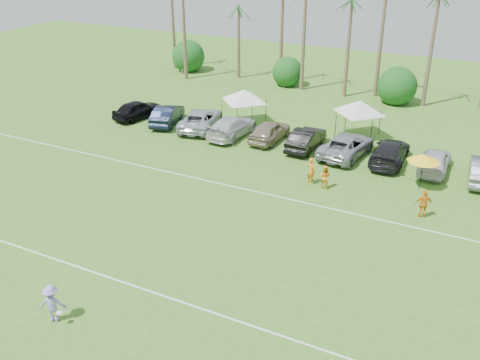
% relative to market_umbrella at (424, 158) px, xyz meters
% --- Properties ---
extents(ground, '(120.00, 120.00, 0.00)m').
position_rel_market_umbrella_xyz_m(ground, '(-11.50, -19.46, -2.22)').
color(ground, '#407121').
rests_on(ground, ground).
extents(field_lines, '(80.00, 12.10, 0.01)m').
position_rel_market_umbrella_xyz_m(field_lines, '(-11.50, -11.46, -2.21)').
color(field_lines, white).
rests_on(field_lines, ground).
extents(palm_tree_0, '(2.40, 2.40, 8.90)m').
position_rel_market_umbrella_xyz_m(palm_tree_0, '(-33.50, 18.54, 5.26)').
color(palm_tree_0, brown).
rests_on(palm_tree_0, ground).
extents(palm_tree_1, '(2.40, 2.40, 9.90)m').
position_rel_market_umbrella_xyz_m(palm_tree_1, '(-28.50, 18.54, 6.14)').
color(palm_tree_1, brown).
rests_on(palm_tree_1, ground).
extents(palm_tree_4, '(2.40, 2.40, 8.90)m').
position_rel_market_umbrella_xyz_m(palm_tree_4, '(-15.50, 18.54, 5.26)').
color(palm_tree_4, brown).
rests_on(palm_tree_4, ground).
extents(palm_tree_5, '(2.40, 2.40, 9.90)m').
position_rel_market_umbrella_xyz_m(palm_tree_5, '(-11.50, 18.54, 6.14)').
color(palm_tree_5, brown).
rests_on(palm_tree_5, ground).
extents(palm_tree_6, '(2.40, 2.40, 10.90)m').
position_rel_market_umbrella_xyz_m(palm_tree_6, '(-7.50, 18.54, 7.00)').
color(palm_tree_6, brown).
rests_on(palm_tree_6, ground).
extents(bush_tree_0, '(4.00, 4.00, 4.00)m').
position_rel_market_umbrella_xyz_m(bush_tree_0, '(-30.50, 19.54, -0.42)').
color(bush_tree_0, brown).
rests_on(bush_tree_0, ground).
extents(bush_tree_1, '(4.00, 4.00, 4.00)m').
position_rel_market_umbrella_xyz_m(bush_tree_1, '(-17.50, 19.54, -0.42)').
color(bush_tree_1, brown).
rests_on(bush_tree_1, ground).
extents(bush_tree_2, '(4.00, 4.00, 4.00)m').
position_rel_market_umbrella_xyz_m(bush_tree_2, '(-5.50, 19.54, -0.42)').
color(bush_tree_2, brown).
rests_on(bush_tree_2, ground).
extents(sideline_player_a, '(0.82, 0.69, 1.90)m').
position_rel_market_umbrella_xyz_m(sideline_player_a, '(-6.87, -2.58, -1.27)').
color(sideline_player_a, orange).
rests_on(sideline_player_a, ground).
extents(sideline_player_b, '(0.79, 0.62, 1.62)m').
position_rel_market_umbrella_xyz_m(sideline_player_b, '(-5.79, -2.82, -1.41)').
color(sideline_player_b, orange).
rests_on(sideline_player_b, ground).
extents(sideline_player_c, '(1.14, 0.72, 1.80)m').
position_rel_market_umbrella_xyz_m(sideline_player_c, '(0.84, -3.97, -1.31)').
color(sideline_player_c, orange).
rests_on(sideline_player_c, ground).
extents(canopy_tent_left, '(4.47, 4.47, 3.62)m').
position_rel_market_umbrella_xyz_m(canopy_tent_left, '(-16.28, 6.20, 0.88)').
color(canopy_tent_left, black).
rests_on(canopy_tent_left, ground).
extents(canopy_tent_right, '(4.54, 4.54, 3.67)m').
position_rel_market_umbrella_xyz_m(canopy_tent_right, '(-6.38, 7.48, 0.93)').
color(canopy_tent_right, black).
rests_on(canopy_tent_right, ground).
extents(market_umbrella, '(2.22, 2.22, 2.47)m').
position_rel_market_umbrella_xyz_m(market_umbrella, '(0.00, 0.00, 0.00)').
color(market_umbrella, black).
rests_on(market_umbrella, ground).
extents(frisbee_player, '(1.40, 1.16, 1.88)m').
position_rel_market_umbrella_xyz_m(frisbee_player, '(-12.38, -21.11, -1.28)').
color(frisbee_player, '#918DC8').
rests_on(frisbee_player, ground).
extents(parked_car_0, '(3.01, 5.21, 1.67)m').
position_rel_market_umbrella_xyz_m(parked_car_0, '(-25.63, 3.16, -1.38)').
color(parked_car_0, black).
rests_on(parked_car_0, ground).
extents(parked_car_1, '(3.07, 5.35, 1.67)m').
position_rel_market_umbrella_xyz_m(parked_car_1, '(-22.37, 3.08, -1.38)').
color(parked_car_1, black).
rests_on(parked_car_1, ground).
extents(parked_car_2, '(4.11, 6.49, 1.67)m').
position_rel_market_umbrella_xyz_m(parked_car_2, '(-19.11, 3.38, -1.38)').
color(parked_car_2, '#ACB1BA').
rests_on(parked_car_2, ground).
extents(parked_car_3, '(2.56, 5.83, 1.67)m').
position_rel_market_umbrella_xyz_m(parked_car_3, '(-15.86, 2.98, -1.38)').
color(parked_car_3, silver).
rests_on(parked_car_3, ground).
extents(parked_car_4, '(2.17, 4.97, 1.67)m').
position_rel_market_umbrella_xyz_m(parked_car_4, '(-12.60, 3.43, -1.38)').
color(parked_car_4, gray).
rests_on(parked_car_4, ground).
extents(parked_car_5, '(1.81, 5.08, 1.67)m').
position_rel_market_umbrella_xyz_m(parked_car_5, '(-9.34, 3.16, -1.38)').
color(parked_car_5, black).
rests_on(parked_car_5, ground).
extents(parked_car_6, '(3.45, 6.28, 1.67)m').
position_rel_market_umbrella_xyz_m(parked_car_6, '(-6.09, 3.21, -1.38)').
color(parked_car_6, '#8F929A').
rests_on(parked_car_6, ground).
extents(parked_car_7, '(2.52, 5.82, 1.67)m').
position_rel_market_umbrella_xyz_m(parked_car_7, '(-2.83, 3.44, -1.38)').
color(parked_car_7, black).
rests_on(parked_car_7, ground).
extents(parked_car_8, '(1.97, 4.90, 1.67)m').
position_rel_market_umbrella_xyz_m(parked_car_8, '(0.43, 3.25, -1.38)').
color(parked_car_8, silver).
rests_on(parked_car_8, ground).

